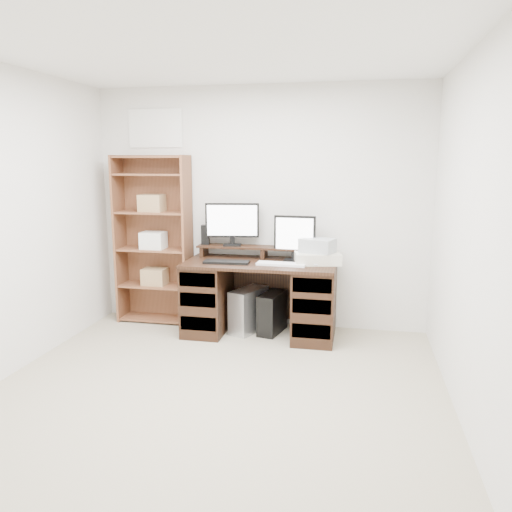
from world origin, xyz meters
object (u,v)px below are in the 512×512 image
(monitor_small, at_px, (295,236))
(tower_silver, at_px, (249,310))
(desk, at_px, (260,297))
(bookshelf, at_px, (154,238))
(tower_black, at_px, (272,313))
(monitor_wide, at_px, (232,222))
(printer, at_px, (317,258))

(monitor_small, xyz_separation_m, tower_silver, (-0.46, -0.07, -0.77))
(desk, xyz_separation_m, bookshelf, (-1.21, 0.21, 0.53))
(desk, height_order, tower_black, desk)
(desk, xyz_separation_m, tower_black, (0.11, 0.07, -0.18))
(monitor_wide, relative_size, printer, 1.27)
(printer, relative_size, tower_silver, 0.97)
(desk, distance_m, monitor_small, 0.70)
(monitor_wide, distance_m, tower_silver, 0.93)
(desk, bearing_deg, tower_silver, 159.82)
(printer, height_order, bookshelf, bookshelf)
(monitor_wide, height_order, printer, monitor_wide)
(desk, bearing_deg, monitor_wide, 147.47)
(tower_black, relative_size, bookshelf, 0.25)
(monitor_wide, distance_m, tower_black, 1.03)
(desk, bearing_deg, bookshelf, 170.01)
(tower_silver, bearing_deg, tower_black, 26.91)
(monitor_wide, xyz_separation_m, tower_silver, (0.21, -0.17, -0.89))
(tower_black, bearing_deg, desk, -136.54)
(printer, xyz_separation_m, bookshelf, (-1.77, 0.16, 0.11))
(tower_silver, distance_m, bookshelf, 1.29)
(tower_silver, distance_m, tower_black, 0.25)
(monitor_small, height_order, tower_black, monitor_small)
(printer, relative_size, tower_black, 0.98)
(desk, relative_size, tower_silver, 3.32)
(printer, xyz_separation_m, tower_silver, (-0.69, -0.00, -0.58))
(monitor_small, height_order, printer, monitor_small)
(desk, distance_m, bookshelf, 1.34)
(desk, relative_size, printer, 3.43)
(tower_black, xyz_separation_m, bookshelf, (-1.32, 0.15, 0.71))
(monitor_wide, height_order, bookshelf, bookshelf)
(bookshelf, bearing_deg, desk, -9.99)
(desk, bearing_deg, monitor_small, 20.67)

